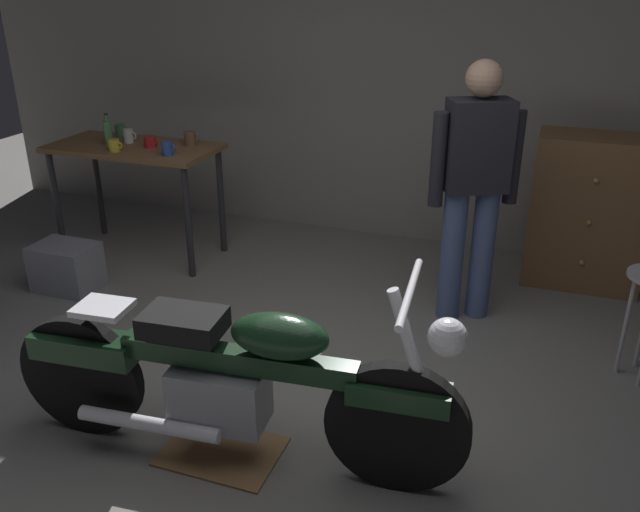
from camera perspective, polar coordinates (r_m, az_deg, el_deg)
ground_plane at (r=3.49m, az=-3.40°, el=-14.37°), size 12.00×12.00×0.00m
back_wall at (r=5.46m, az=8.18°, el=17.18°), size 8.00×0.12×3.10m
workbench at (r=5.34m, az=-15.76°, el=8.06°), size 1.30×0.64×0.90m
motorcycle at (r=3.05m, az=-7.67°, el=-10.39°), size 2.19×0.60×1.00m
person_standing at (r=4.21m, az=13.21°, el=6.17°), size 0.52×0.36×1.67m
wooden_dresser at (r=5.08m, az=22.23°, el=3.55°), size 0.80×0.47×1.10m
drip_tray at (r=3.35m, az=-8.52°, el=-16.39°), size 0.56×0.40×0.01m
storage_bin at (r=5.08m, az=-21.12°, el=-0.90°), size 0.44×0.32×0.34m
mug_white_ceramic at (r=5.39m, az=-16.26°, el=9.96°), size 0.11×0.07×0.11m
mug_red_diner at (r=5.21m, az=-14.51°, el=9.57°), size 0.12×0.09×0.09m
mug_green_speckled at (r=5.64m, az=-16.88°, el=10.39°), size 0.12×0.08×0.09m
mug_brown_stoneware at (r=5.21m, az=-11.18°, el=9.98°), size 0.12×0.09×0.11m
mug_blue_enamel at (r=4.94m, az=-13.09°, el=9.07°), size 0.11×0.08×0.10m
mug_yellow_tall at (r=5.16m, az=-17.41°, el=9.13°), size 0.11×0.08×0.09m
bottle at (r=5.36m, az=-17.90°, el=10.17°), size 0.06×0.06×0.24m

